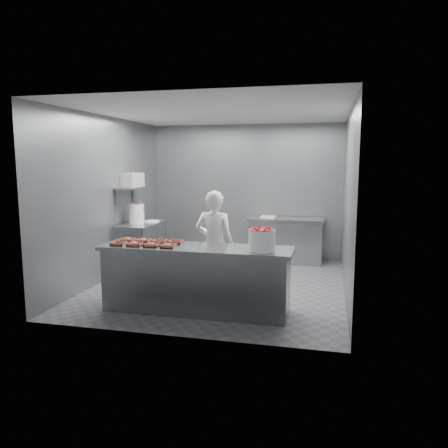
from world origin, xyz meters
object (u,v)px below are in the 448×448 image
Objects in this scene: tray_2 at (151,245)px; worker at (214,244)px; tray_6 at (160,241)px; tray_7 at (176,242)px; strawberry_tub at (262,239)px; tray_0 at (119,244)px; tray_3 at (168,246)px; glaze_bucket at (137,214)px; tray_1 at (135,244)px; appliance at (132,180)px; tray_4 at (128,240)px; service_counter at (196,279)px; tray_5 at (144,240)px; back_counter at (286,240)px; prep_table at (143,239)px.

worker reaches higher than tray_2.
tray_6 is 1.00× the size of tray_7.
tray_7 is at bearing 170.12° from strawberry_tub.
tray_0 is 1.00× the size of tray_3.
glaze_bucket is at bearing 108.04° from tray_0.
tray_1 reaches higher than tray_0.
tray_4 is at bearing -52.13° from appliance.
tray_1 is 1.00× the size of tray_2.
glaze_bucket reaches higher than tray_7.
service_counter is 0.96m from tray_1.
tray_4 reaches higher than tray_6.
appliance reaches higher than tray_5.
tray_7 is (0.72, 0.00, -0.00)m from tray_4.
glaze_bucket reaches higher than tray_6.
tray_5 reaches higher than tray_7.
tray_6 is at bearing 89.39° from tray_2.
tray_6 is at bearing 0.00° from tray_4.
tray_7 is (-0.34, 0.14, 0.47)m from service_counter.
worker is at bearing 35.76° from tray_0.
tray_4 is 0.72m from tray_7.
tray_1 is at bearing 44.61° from worker.
back_counter is at bearing 63.12° from tray_1.
tray_7 is 2.18m from glaze_bucket.
service_counter is 13.88× the size of tray_5.
tray_2 reaches higher than prep_table.
glaze_bucket is (-1.70, 1.84, 0.63)m from service_counter.
worker is at bearing -36.40° from prep_table.
tray_7 is at bearing 89.39° from tray_3.
service_counter is 6.15× the size of glaze_bucket.
strawberry_tub is 0.80× the size of glaze_bucket.
tray_4 is 0.44× the size of glaze_bucket.
tray_2 is (-0.58, -0.14, 0.47)m from service_counter.
prep_table is 6.40× the size of tray_2.
prep_table is at bearing 65.14° from glaze_bucket.
tray_4 is at bearing 173.72° from strawberry_tub.
back_counter is 8.01× the size of tray_2.
glaze_bucket reaches higher than back_counter.
worker is (1.14, 0.53, -0.12)m from tray_4.
prep_table is 3.29m from strawberry_tub.
glaze_bucket reaches higher than prep_table.
worker reaches higher than tray_4.
prep_table is 2.28m from tray_1.
tray_0 is 1.40m from worker.
service_counter is at bearing 175.37° from strawberry_tub.
tray_7 is 0.69m from worker.
tray_0 is at bearing -119.97° from back_counter.
tray_4 reaches higher than tray_7.
worker reaches higher than strawberry_tub.
tray_5 is 1.00× the size of tray_7.
appliance is at bearing 139.64° from glaze_bucket.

